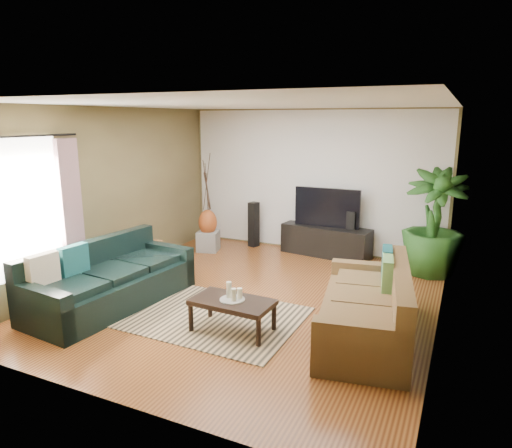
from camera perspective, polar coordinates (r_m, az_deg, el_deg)
The scene contains 27 objects.
floor at distance 6.64m, azimuth -0.74°, elevation -9.22°, with size 5.50×5.50×0.00m, color brown.
ceiling at distance 6.15m, azimuth -0.81°, elevation 14.76°, with size 5.50×5.50×0.00m, color white.
wall_back at distance 8.78m, azimuth 7.05°, elevation 5.32°, with size 5.00×5.00×0.00m, color brown.
wall_front at distance 4.03m, azimuth -18.00°, elevation -4.45°, with size 5.00×5.00×0.00m, color brown.
wall_left at distance 7.66m, azimuth -17.92°, elevation 3.66°, with size 5.50×5.50×0.00m, color brown.
wall_right at distance 5.66m, azimuth 22.68°, elevation 0.14°, with size 5.50×5.50×0.00m, color brown.
backwall_panel at distance 8.77m, azimuth 7.03°, elevation 5.32°, with size 4.90×4.90×0.00m, color white.
window_pane at distance 6.57m, azimuth -27.24°, elevation 1.81°, with size 1.80×1.80×0.00m, color white.
curtain_far at distance 7.06m, azimuth -22.03°, elevation 0.92°, with size 0.08×0.35×2.20m, color gray.
curtain_rod at distance 6.44m, azimuth -27.80°, elevation 9.65°, with size 0.03×0.03×1.90m, color black.
sofa_left at distance 6.58m, azimuth -17.61°, elevation -6.11°, with size 2.35×1.01×0.85m, color black.
sofa_right at distance 5.55m, azimuth 13.43°, elevation -9.45°, with size 2.13×0.96×0.85m, color brown.
area_rug at distance 6.10m, azimuth -5.98°, elevation -11.33°, with size 2.36×1.67×0.01m, color tan.
coffee_table at distance 5.61m, azimuth -2.95°, elevation -11.34°, with size 0.98×0.53×0.40m, color black.
candle_tray at distance 5.53m, azimuth -2.98°, elevation -9.39°, with size 0.30×0.30×0.01m, color gray.
candle_tall at distance 5.54m, azimuth -3.40°, elevation -8.19°, with size 0.06×0.06×0.20m, color beige.
candle_mid at distance 5.45m, azimuth -2.81°, elevation -8.81°, with size 0.06×0.06×0.15m, color beige.
candle_short at distance 5.53m, azimuth -2.05°, elevation -8.64°, with size 0.06×0.06×0.12m, color #EBE5C7.
tv_stand at distance 8.65m, azimuth 8.73°, elevation -2.10°, with size 1.66×0.50×0.55m, color black.
television at distance 8.51m, azimuth 8.87°, elevation 2.05°, with size 1.22×0.07×0.72m, color black.
speaker_left at distance 9.12m, azimuth -0.29°, elevation -0.05°, with size 0.16×0.18×0.90m, color black.
speaker_right at distance 8.50m, azimuth 11.79°, elevation -1.36°, with size 0.16×0.18×0.88m, color black.
potted_plant at distance 7.92m, azimuth 21.34°, elevation 0.19°, with size 0.98×0.98×1.75m, color #21511B.
plant_pot at distance 8.11m, azimuth 20.90°, elevation -4.98°, with size 0.32×0.32×0.25m, color black.
pedestal at distance 8.91m, azimuth -5.99°, elevation -2.13°, with size 0.39×0.39×0.39m, color #999996.
vase at distance 8.82m, azimuth -6.05°, elevation 0.20°, with size 0.35×0.35×0.50m, color brown.
side_table at distance 8.00m, azimuth -13.67°, elevation -3.88°, with size 0.45×0.45×0.48m, color brown.
Camera 1 is at (2.66, -5.54, 2.52)m, focal length 32.00 mm.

